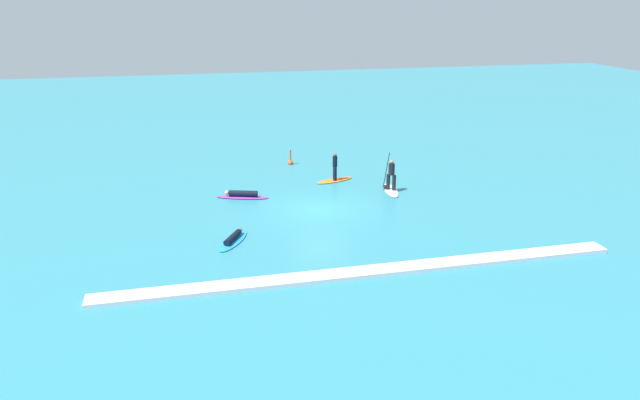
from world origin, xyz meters
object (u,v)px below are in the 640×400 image
Objects in this scene: surfer_on_white_board at (391,183)px; surfer_on_blue_board at (233,239)px; surfer_on_purple_board at (242,195)px; surfer_on_orange_board at (335,174)px; marker_buoy at (291,162)px.

surfer_on_blue_board is (-9.43, -5.35, -0.37)m from surfer_on_white_board.
surfer_on_white_board is at bearing -167.04° from surfer_on_purple_board.
surfer_on_orange_board is 4.71m from marker_buoy.
surfer_on_orange_board is at bearing 52.08° from surfer_on_white_board.
surfer_on_white_board is at bearing -58.15° from marker_buoy.
surfer_on_white_board is 0.91× the size of surfer_on_purple_board.
marker_buoy reaches higher than surfer_on_purple_board.
surfer_on_white_board reaches higher than surfer_on_orange_board.
surfer_on_purple_board is at bearing 179.53° from surfer_on_orange_board.
marker_buoy is (-4.39, 7.07, -0.31)m from surfer_on_white_board.
surfer_on_white_board reaches higher than surfer_on_purple_board.
surfer_on_blue_board is 1.05× the size of surfer_on_orange_board.
surfer_on_orange_board is at bearing -11.69° from surfer_on_blue_board.
surfer_on_white_board is 8.35m from surfer_on_purple_board.
marker_buoy reaches higher than surfer_on_blue_board.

